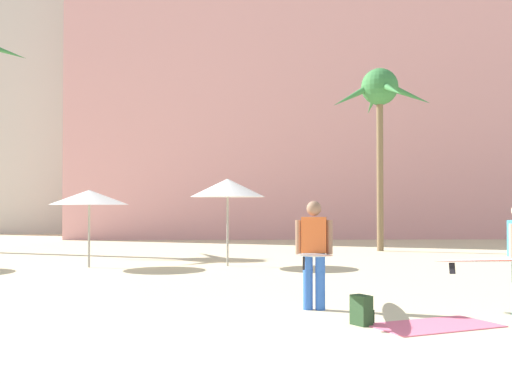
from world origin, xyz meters
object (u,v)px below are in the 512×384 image
cafe_umbrella_1 (89,197)px  cafe_umbrella_2 (228,188)px  beach_towel (434,325)px  backpack (362,311)px  palm_tree_center (380,97)px  person_far_right (315,252)px

cafe_umbrella_1 → cafe_umbrella_2: 3.80m
beach_towel → backpack: backpack is taller
cafe_umbrella_1 → beach_towel: size_ratio=1.22×
beach_towel → backpack: size_ratio=4.18×
cafe_umbrella_2 → backpack: (1.93, -9.01, -1.98)m
palm_tree_center → cafe_umbrella_2: size_ratio=2.80×
cafe_umbrella_1 → beach_towel: (6.70, -8.82, -1.90)m
cafe_umbrella_2 → backpack: cafe_umbrella_2 is taller
cafe_umbrella_2 → beach_towel: cafe_umbrella_2 is taller
palm_tree_center → cafe_umbrella_1: (-9.46, -6.04, -3.87)m
palm_tree_center → beach_towel: 16.17m
beach_towel → backpack: 1.02m
cafe_umbrella_1 → beach_towel: cafe_umbrella_1 is taller
cafe_umbrella_1 → person_far_right: cafe_umbrella_1 is taller
beach_towel → cafe_umbrella_2: bearing=107.8°
beach_towel → person_far_right: bearing=138.4°
palm_tree_center → person_far_right: 14.98m
palm_tree_center → person_far_right: bearing=-107.4°
backpack → person_far_right: (-0.50, 1.23, 0.74)m
cafe_umbrella_1 → backpack: bearing=-56.8°
beach_towel → person_far_right: size_ratio=0.60×
backpack → person_far_right: bearing=83.0°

